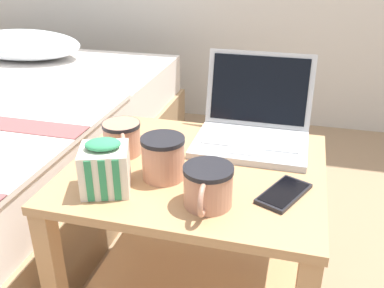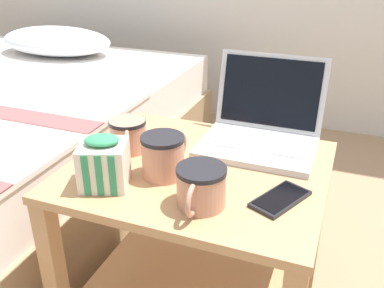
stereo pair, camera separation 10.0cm
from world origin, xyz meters
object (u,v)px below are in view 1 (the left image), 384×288
object	(u,v)px
mug_front_right	(208,184)
snack_bag	(105,167)
laptop	(253,126)
mug_front_left	(164,155)
mug_mid_center	(122,137)
cell_phone	(284,193)

from	to	relation	value
mug_front_right	snack_bag	size ratio (longest dim) A/B	1.10
laptop	mug_front_left	world-z (taller)	laptop
laptop	mug_mid_center	distance (m)	0.36
laptop	mug_front_left	bearing A→B (deg)	-124.97
mug_front_left	mug_front_right	size ratio (longest dim) A/B	1.00
mug_mid_center	snack_bag	distance (m)	0.18
mug_mid_center	snack_bag	xyz separation A→B (m)	(0.04, -0.18, 0.01)
mug_front_left	cell_phone	xyz separation A→B (m)	(0.28, -0.01, -0.05)
laptop	mug_mid_center	world-z (taller)	laptop
snack_bag	mug_front_left	bearing A→B (deg)	39.72
mug_front_right	snack_bag	xyz separation A→B (m)	(-0.23, 0.00, 0.01)
laptop	mug_front_right	distance (m)	0.35
mug_front_left	laptop	bearing A→B (deg)	55.03
laptop	cell_phone	size ratio (longest dim) A/B	1.93
mug_front_left	cell_phone	distance (m)	0.29
mug_front_right	mug_front_left	bearing A→B (deg)	144.46
snack_bag	cell_phone	xyz separation A→B (m)	(0.39, 0.08, -0.05)
laptop	mug_mid_center	xyz separation A→B (m)	(-0.32, -0.17, 0.00)
mug_front_right	snack_bag	bearing A→B (deg)	179.72
mug_front_right	mug_mid_center	bearing A→B (deg)	146.83
mug_front_left	mug_front_right	world-z (taller)	mug_front_left
snack_bag	cell_phone	world-z (taller)	snack_bag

